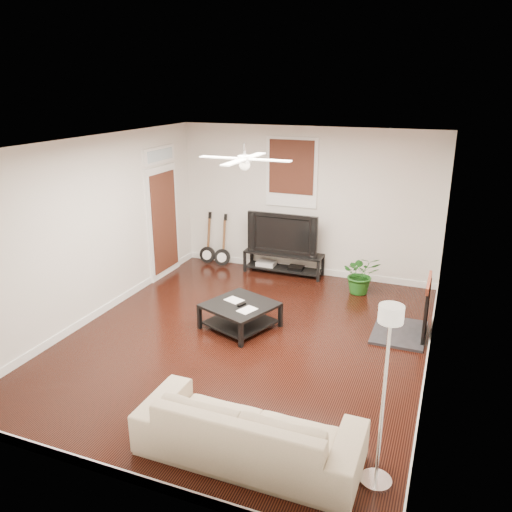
{
  "coord_description": "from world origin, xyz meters",
  "views": [
    {
      "loc": [
        2.56,
        -6.12,
        3.52
      ],
      "look_at": [
        0.0,
        0.4,
        1.15
      ],
      "focal_mm": 35.85,
      "sensor_mm": 36.0,
      "label": 1
    }
  ],
  "objects": [
    {
      "name": "door_left",
      "position": [
        -2.46,
        1.9,
        1.25
      ],
      "size": [
        0.08,
        1.0,
        2.5
      ],
      "primitive_type": "cube",
      "color": "white",
      "rests_on": "wall_left"
    },
    {
      "name": "window_back",
      "position": [
        -0.3,
        2.97,
        1.95
      ],
      "size": [
        1.0,
        0.06,
        1.3
      ],
      "primitive_type": "cube",
      "color": "#36170E",
      "rests_on": "wall_back"
    },
    {
      "name": "room",
      "position": [
        0.0,
        0.0,
        1.4
      ],
      "size": [
        5.01,
        6.01,
        2.81
      ],
      "color": "black",
      "rests_on": "ground"
    },
    {
      "name": "tv_stand",
      "position": [
        -0.36,
        2.78,
        0.21
      ],
      "size": [
        1.54,
        0.41,
        0.43
      ],
      "primitive_type": "cube",
      "color": "black",
      "rests_on": "floor"
    },
    {
      "name": "brick_accent",
      "position": [
        2.49,
        1.0,
        1.4
      ],
      "size": [
        0.02,
        2.2,
        2.8
      ],
      "primitive_type": "cube",
      "color": "#A44F35",
      "rests_on": "floor"
    },
    {
      "name": "sofa",
      "position": [
        0.97,
        -2.25,
        0.32
      ],
      "size": [
        2.21,
        0.87,
        0.65
      ],
      "primitive_type": "imported",
      "rotation": [
        0.0,
        0.0,
        3.14
      ],
      "color": "#C3AC92",
      "rests_on": "floor"
    },
    {
      "name": "coffee_table",
      "position": [
        -0.23,
        0.32,
        0.19
      ],
      "size": [
        1.19,
        1.19,
        0.39
      ],
      "primitive_type": "cube",
      "rotation": [
        0.0,
        0.0,
        -0.36
      ],
      "color": "black",
      "rests_on": "floor"
    },
    {
      "name": "fireplace",
      "position": [
        2.2,
        1.0,
        0.46
      ],
      "size": [
        0.8,
        1.1,
        0.92
      ],
      "primitive_type": "cube",
      "color": "black",
      "rests_on": "floor"
    },
    {
      "name": "guitar_left",
      "position": [
        -2.0,
        2.75,
        0.53
      ],
      "size": [
        0.34,
        0.25,
        1.07
      ],
      "primitive_type": null,
      "rotation": [
        0.0,
        0.0,
        0.06
      ],
      "color": "black",
      "rests_on": "floor"
    },
    {
      "name": "potted_plant",
      "position": [
        1.22,
        2.34,
        0.36
      ],
      "size": [
        0.78,
        0.73,
        0.71
      ],
      "primitive_type": "imported",
      "rotation": [
        0.0,
        0.0,
        0.32
      ],
      "color": "#1D5D1A",
      "rests_on": "floor"
    },
    {
      "name": "guitar_right",
      "position": [
        -1.65,
        2.72,
        0.53
      ],
      "size": [
        0.37,
        0.29,
        1.07
      ],
      "primitive_type": null,
      "rotation": [
        0.0,
        0.0,
        0.17
      ],
      "color": "black",
      "rests_on": "floor"
    },
    {
      "name": "tv",
      "position": [
        -0.36,
        2.8,
        0.83
      ],
      "size": [
        1.38,
        0.18,
        0.79
      ],
      "primitive_type": "imported",
      "color": "black",
      "rests_on": "tv_stand"
    },
    {
      "name": "floor_lamp",
      "position": [
        2.2,
        -2.15,
        0.9
      ],
      "size": [
        0.3,
        0.3,
        1.8
      ],
      "primitive_type": null,
      "rotation": [
        0.0,
        0.0,
        -0.0
      ],
      "color": "silver",
      "rests_on": "floor"
    },
    {
      "name": "ceiling_fan",
      "position": [
        0.0,
        0.0,
        2.6
      ],
      "size": [
        1.24,
        1.24,
        0.32
      ],
      "primitive_type": null,
      "color": "white",
      "rests_on": "ceiling"
    }
  ]
}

